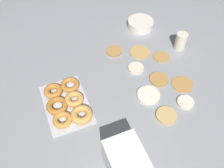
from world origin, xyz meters
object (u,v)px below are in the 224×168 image
at_px(paper_cup, 181,41).
at_px(pancake_1, 148,95).
at_px(pancake_3, 182,84).
at_px(pancake_4, 115,51).
at_px(batter_bowl, 140,24).
at_px(pancake_6, 159,79).
at_px(container_stack, 125,162).
at_px(pancake_0, 161,57).
at_px(pancake_7, 185,102).
at_px(donut_tray, 67,103).
at_px(pancake_2, 136,68).
at_px(pancake_5, 140,52).
at_px(pancake_8, 166,115).

bearing_deg(paper_cup, pancake_1, -53.60).
xyz_separation_m(pancake_3, pancake_4, (-0.36, -0.23, 0.00)).
relative_size(pancake_1, batter_bowl, 0.70).
bearing_deg(pancake_6, container_stack, -44.90).
xyz_separation_m(pancake_1, pancake_3, (0.00, 0.20, -0.00)).
relative_size(pancake_0, pancake_4, 1.01).
distance_m(pancake_0, pancake_7, 0.32).
relative_size(pancake_4, donut_tray, 0.30).
bearing_deg(pancake_6, donut_tray, -93.40).
height_order(pancake_0, pancake_4, pancake_4).
height_order(pancake_0, donut_tray, donut_tray).
xyz_separation_m(pancake_0, pancake_2, (0.03, -0.17, 0.00)).
relative_size(pancake_3, batter_bowl, 0.69).
relative_size(pancake_1, paper_cup, 1.14).
bearing_deg(paper_cup, donut_tray, -78.67).
bearing_deg(paper_cup, pancake_5, -102.21).
relative_size(pancake_1, pancake_5, 0.97).
xyz_separation_m(pancake_5, pancake_8, (0.43, -0.08, 0.00)).
bearing_deg(pancake_4, pancake_1, 5.00).
distance_m(pancake_5, pancake_8, 0.44).
relative_size(pancake_2, donut_tray, 0.28).
distance_m(pancake_7, donut_tray, 0.57).
relative_size(pancake_0, pancake_6, 0.91).
bearing_deg(pancake_4, pancake_2, 17.47).
distance_m(pancake_1, pancake_2, 0.19).
xyz_separation_m(pancake_3, pancake_8, (0.13, -0.17, 0.00)).
distance_m(pancake_2, pancake_8, 0.32).
bearing_deg(donut_tray, pancake_8, 60.03).
xyz_separation_m(donut_tray, batter_bowl, (-0.41, 0.59, 0.01)).
distance_m(pancake_0, pancake_8, 0.39).
relative_size(pancake_0, pancake_2, 1.09).
relative_size(pancake_2, batter_bowl, 0.52).
relative_size(pancake_1, pancake_2, 1.34).
xyz_separation_m(pancake_4, container_stack, (0.64, -0.23, 0.08)).
relative_size(pancake_4, pancake_7, 1.12).
height_order(pancake_5, pancake_7, pancake_7).
bearing_deg(donut_tray, pancake_0, 101.03).
height_order(pancake_0, pancake_3, pancake_0).
distance_m(pancake_5, pancake_7, 0.40).
height_order(pancake_6, donut_tray, donut_tray).
bearing_deg(pancake_4, batter_bowl, 122.63).
bearing_deg(pancake_6, paper_cup, 126.68).
bearing_deg(pancake_0, pancake_2, -81.01).
relative_size(pancake_7, pancake_8, 0.84).
distance_m(pancake_2, batter_bowl, 0.37).
xyz_separation_m(container_stack, paper_cup, (-0.53, 0.59, -0.03)).
xyz_separation_m(pancake_6, paper_cup, (-0.17, 0.23, 0.04)).
height_order(pancake_5, paper_cup, paper_cup).
relative_size(pancake_3, pancake_8, 1.15).
height_order(pancake_8, container_stack, container_stack).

